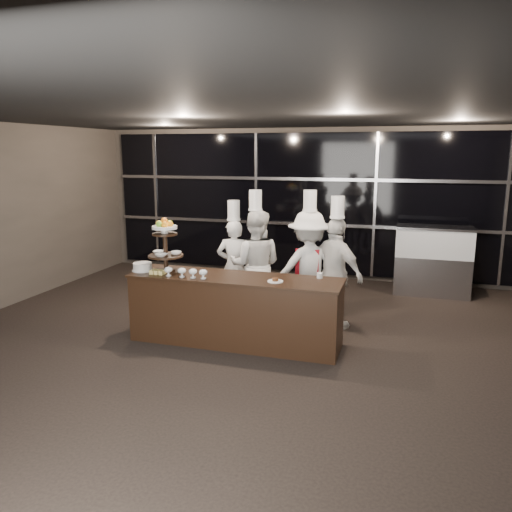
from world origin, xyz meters
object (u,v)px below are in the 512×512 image
(chef_b, at_px, (255,264))
(chef_d, at_px, (335,273))
(display_stand, at_px, (165,241))
(buffet_counter, at_px, (235,310))
(chef_c, at_px, (308,268))
(chef_a, at_px, (234,265))
(display_case, at_px, (433,257))
(layer_cake, at_px, (143,267))

(chef_b, relative_size, chef_d, 1.03)
(display_stand, bearing_deg, buffet_counter, 0.01)
(chef_c, bearing_deg, chef_a, 170.32)
(display_case, xyz_separation_m, chef_a, (-3.05, -2.03, 0.10))
(buffet_counter, relative_size, chef_a, 1.58)
(buffet_counter, relative_size, display_case, 2.15)
(display_stand, relative_size, layer_cake, 2.48)
(chef_d, bearing_deg, chef_b, 175.07)
(chef_a, bearing_deg, display_case, 33.67)
(layer_cake, height_order, chef_a, chef_a)
(buffet_counter, distance_m, chef_a, 1.33)
(chef_a, distance_m, chef_c, 1.25)
(display_stand, height_order, display_case, display_stand)
(chef_b, height_order, chef_c, chef_c)
(display_case, bearing_deg, chef_d, -121.71)
(display_stand, xyz_separation_m, chef_d, (2.19, 0.95, -0.51))
(buffet_counter, bearing_deg, display_stand, -179.99)
(buffet_counter, relative_size, display_stand, 3.81)
(display_case, relative_size, chef_d, 0.68)
(display_case, bearing_deg, chef_a, -146.33)
(buffet_counter, distance_m, layer_cake, 1.43)
(buffet_counter, distance_m, chef_c, 1.33)
(buffet_counter, relative_size, chef_b, 1.43)
(layer_cake, distance_m, chef_c, 2.37)
(display_stand, relative_size, chef_a, 0.41)
(display_case, distance_m, chef_c, 2.89)
(chef_d, bearing_deg, buffet_counter, -141.61)
(chef_c, bearing_deg, display_case, 50.89)
(buffet_counter, relative_size, layer_cake, 9.47)
(buffet_counter, bearing_deg, layer_cake, -177.85)
(display_stand, xyz_separation_m, display_case, (3.61, 3.24, -0.65))
(buffet_counter, xyz_separation_m, display_stand, (-1.00, -0.00, 0.87))
(buffet_counter, height_order, layer_cake, layer_cake)
(display_case, height_order, chef_d, chef_d)
(buffet_counter, bearing_deg, chef_b, 92.06)
(buffet_counter, bearing_deg, chef_d, 38.39)
(display_stand, height_order, layer_cake, display_stand)
(chef_c, bearing_deg, chef_b, 176.49)
(display_stand, bearing_deg, chef_b, 47.53)
(display_case, height_order, chef_b, chef_b)
(chef_a, bearing_deg, buffet_counter, -70.13)
(layer_cake, bearing_deg, chef_b, 40.37)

